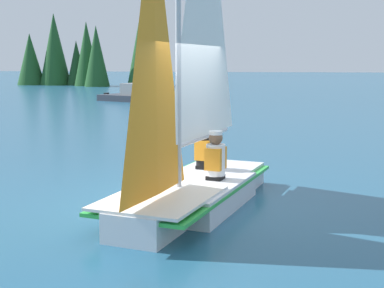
# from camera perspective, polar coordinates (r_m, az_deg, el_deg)

# --- Properties ---
(ground_plane) EXTENTS (260.00, 260.00, 0.00)m
(ground_plane) POSITION_cam_1_polar(r_m,az_deg,el_deg) (8.40, 0.00, -6.70)
(ground_plane) COLOR #235675
(sailboat_main) EXTENTS (2.06, 4.25, 5.79)m
(sailboat_main) POSITION_cam_1_polar(r_m,az_deg,el_deg) (8.22, 0.04, -0.58)
(sailboat_main) COLOR silver
(sailboat_main) RESTS_ON ground_plane
(sailor_helm) EXTENTS (0.34, 0.38, 1.16)m
(sailor_helm) POSITION_cam_1_polar(r_m,az_deg,el_deg) (8.47, 2.53, -2.19)
(sailor_helm) COLOR black
(sailor_helm) RESTS_ON ground_plane
(sailor_crew) EXTENTS (0.34, 0.38, 1.16)m
(sailor_crew) POSITION_cam_1_polar(r_m,az_deg,el_deg) (9.34, 1.36, -1.24)
(sailor_crew) COLOR black
(sailor_crew) RESTS_ON ground_plane
(motorboat_distant) EXTENTS (4.60, 3.32, 1.06)m
(motorboat_distant) POSITION_cam_1_polar(r_m,az_deg,el_deg) (31.78, -6.07, 5.22)
(motorboat_distant) COLOR #333842
(motorboat_distant) RESTS_ON ground_plane
(treeline_shore) EXTENTS (16.56, 5.13, 7.27)m
(treeline_shore) POSITION_cam_1_polar(r_m,az_deg,el_deg) (54.81, -11.09, 9.41)
(treeline_shore) COLOR #143319
(treeline_shore) RESTS_ON ground_plane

